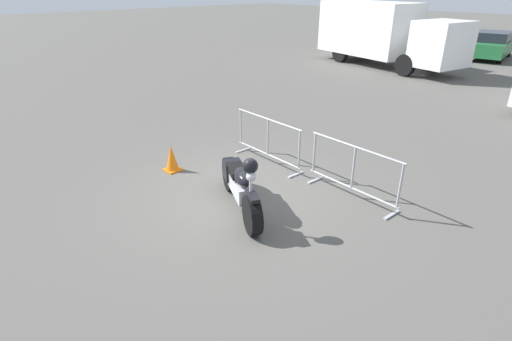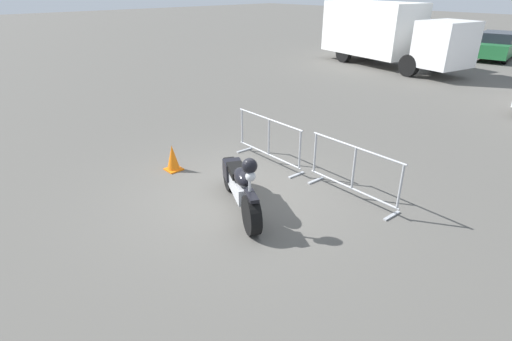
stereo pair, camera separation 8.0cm
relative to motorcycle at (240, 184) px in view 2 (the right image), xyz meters
The scene contains 10 objects.
ground_plane 0.73m from the motorcycle, 142.41° to the left, with size 120.00×120.00×0.00m, color #54514C.
motorcycle is the anchor object (origin of this frame).
crowd_barrier_near 2.19m from the motorcycle, 121.70° to the left, with size 2.08×0.54×1.07m.
crowd_barrier_far 2.19m from the motorcycle, 58.29° to the left, with size 2.08×0.54×1.07m.
box_truck 15.78m from the motorcycle, 112.21° to the left, with size 7.99×3.76×2.98m.
parked_car_tan 23.43m from the motorcycle, 117.32° to the left, with size 2.23×4.22×1.37m.
parked_car_silver 22.40m from the motorcycle, 111.16° to the left, with size 2.26×4.29×1.39m.
parked_car_red 21.51m from the motorcycle, 104.59° to the left, with size 2.20×4.17×1.35m.
parked_car_green 21.05m from the motorcycle, 97.51° to the left, with size 2.34×4.44×1.43m.
traffic_cone 2.31m from the motorcycle, behind, with size 0.34×0.34×0.59m.
Camera 2 is at (5.34, -4.47, 3.80)m, focal length 28.00 mm.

